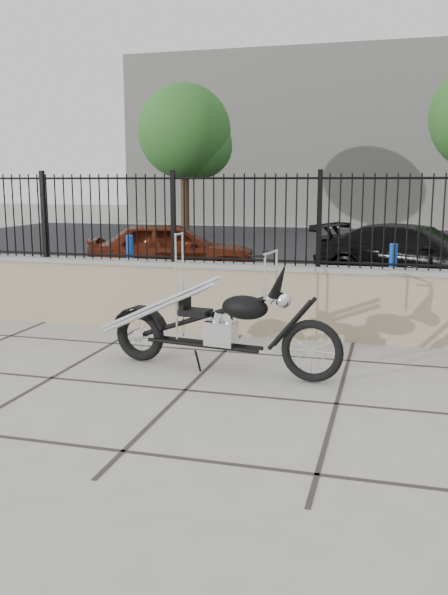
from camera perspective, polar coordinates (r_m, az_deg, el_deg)
ground_plane at (r=6.38m, az=-3.54°, el=-8.39°), size 90.00×90.00×0.00m
parking_lot at (r=18.43m, az=9.05°, el=3.97°), size 30.00×30.00×0.00m
retaining_wall at (r=8.59m, az=1.78°, el=-0.12°), size 14.00×0.36×0.96m
iron_fence at (r=8.45m, az=1.83°, el=7.09°), size 14.00×0.08×1.20m
background_building at (r=32.33m, az=12.08°, el=13.74°), size 22.00×6.00×8.00m
chopper_motorcycle at (r=6.83m, az=-0.66°, el=-0.44°), size 2.60×0.80×1.53m
car_red at (r=13.56m, az=-4.73°, el=4.34°), size 3.86×2.54×1.22m
car_black at (r=13.19m, az=17.01°, el=3.69°), size 4.47×3.06×1.20m
bollard_a at (r=11.58m, az=-8.50°, el=2.89°), size 0.16×0.16×1.10m
bollard_b at (r=10.52m, az=15.00°, el=1.81°), size 0.15×0.15×1.08m
tree_left at (r=23.41m, az=-3.63°, el=15.17°), size 3.36×3.36×5.66m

